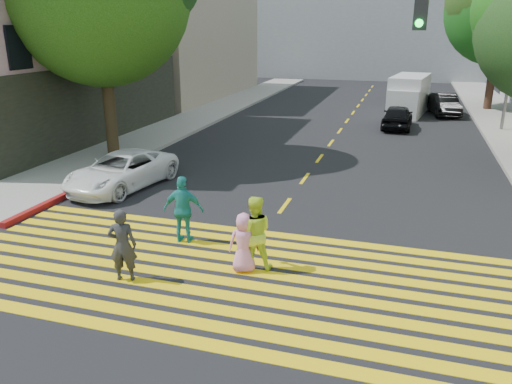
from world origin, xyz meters
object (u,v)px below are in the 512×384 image
at_px(pedestrian_extra, 184,210).
at_px(white_sedan, 122,171).
at_px(pedestrian_man, 123,245).
at_px(silver_car, 415,92).
at_px(dark_car_parked, 444,105).
at_px(white_van, 408,96).
at_px(pedestrian_woman, 254,233).
at_px(tree_right_far, 503,4).
at_px(dark_car_near, 397,117).
at_px(pedestrian_child, 244,243).

height_order(pedestrian_extra, white_sedan, pedestrian_extra).
xyz_separation_m(pedestrian_man, silver_car, (5.85, 30.40, -0.21)).
height_order(dark_car_parked, white_van, white_van).
bearing_deg(silver_car, white_sedan, 72.96).
height_order(silver_car, dark_car_parked, dark_car_parked).
bearing_deg(white_van, dark_car_parked, 18.99).
distance_m(dark_car_parked, white_van, 2.22).
bearing_deg(pedestrian_woman, tree_right_far, -126.41).
relative_size(white_sedan, dark_car_near, 1.16).
distance_m(pedestrian_man, pedestrian_woman, 2.83).
bearing_deg(pedestrian_child, tree_right_far, -126.92).
bearing_deg(pedestrian_man, pedestrian_woman, -168.93).
xyz_separation_m(silver_car, white_van, (-0.42, -6.51, 0.51)).
bearing_deg(dark_car_near, tree_right_far, -123.27).
bearing_deg(dark_car_parked, white_sedan, -130.09).
relative_size(tree_right_far, dark_car_parked, 2.44).
distance_m(pedestrian_child, silver_car, 29.47).
bearing_deg(dark_car_near, pedestrian_extra, 76.57).
bearing_deg(tree_right_far, white_van, -149.09).
relative_size(pedestrian_woman, silver_car, 0.41).
xyz_separation_m(pedestrian_woman, dark_car_near, (2.49, 17.78, -0.22)).
relative_size(pedestrian_extra, white_sedan, 0.40).
bearing_deg(pedestrian_man, silver_car, -118.06).
bearing_deg(pedestrian_woman, dark_car_near, -117.12).
xyz_separation_m(silver_car, dark_car_parked, (1.71, -6.11, 0.05)).
distance_m(silver_car, dark_car_parked, 6.34).
height_order(pedestrian_man, silver_car, pedestrian_man).
bearing_deg(white_van, silver_car, 94.50).
relative_size(pedestrian_woman, white_van, 0.33).
bearing_deg(dark_car_near, white_van, -93.54).
height_order(pedestrian_child, pedestrian_extra, pedestrian_extra).
bearing_deg(dark_car_parked, pedestrian_woman, -111.76).
relative_size(pedestrian_child, white_van, 0.26).
height_order(pedestrian_woman, white_sedan, pedestrian_woman).
xyz_separation_m(pedestrian_man, white_sedan, (-3.52, 5.69, -0.22)).
distance_m(pedestrian_child, dark_car_parked, 23.73).
xyz_separation_m(white_sedan, white_van, (8.95, 18.20, 0.52)).
bearing_deg(dark_car_parked, pedestrian_child, -112.08).
height_order(white_sedan, silver_car, silver_car).
relative_size(pedestrian_child, dark_car_parked, 0.35).
xyz_separation_m(tree_right_far, dark_car_parked, (-2.87, -2.59, -5.85)).
distance_m(dark_car_near, white_van, 4.81).
distance_m(pedestrian_woman, pedestrian_child, 0.32).
bearing_deg(white_sedan, dark_car_parked, 68.22).
relative_size(tree_right_far, dark_car_near, 2.58).
relative_size(dark_car_parked, white_van, 0.76).
distance_m(dark_car_near, dark_car_parked, 5.78).
bearing_deg(white_sedan, pedestrian_woman, -26.84).
bearing_deg(tree_right_far, pedestrian_man, -111.21).
xyz_separation_m(pedestrian_child, white_van, (3.11, 22.74, 0.43)).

